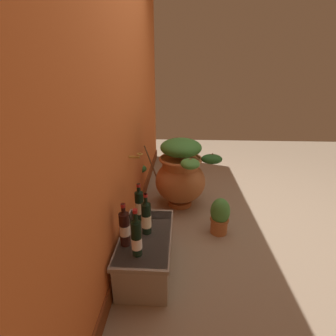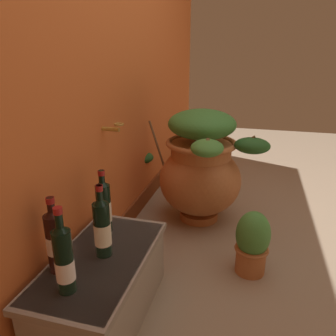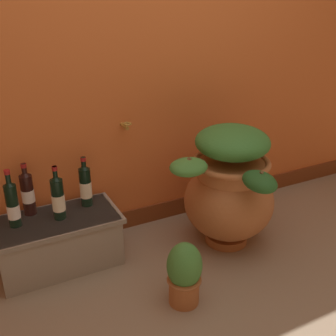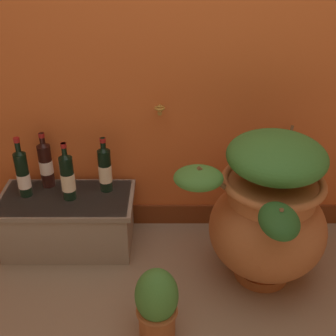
% 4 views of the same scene
% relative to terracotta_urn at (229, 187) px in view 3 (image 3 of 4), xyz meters
% --- Properties ---
extents(ground_plane, '(7.00, 7.00, 0.00)m').
position_rel_terracotta_urn_xyz_m(ground_plane, '(-0.38, -0.63, -0.40)').
color(ground_plane, gray).
extents(back_wall, '(4.40, 0.33, 2.60)m').
position_rel_terracotta_urn_xyz_m(back_wall, '(-0.38, 0.57, 0.89)').
color(back_wall, '#D6662D').
rests_on(back_wall, ground_plane).
extents(terracotta_urn, '(0.79, 1.07, 0.81)m').
position_rel_terracotta_urn_xyz_m(terracotta_urn, '(0.00, 0.00, 0.00)').
color(terracotta_urn, '#B26638').
rests_on(terracotta_urn, ground_plane).
extents(stone_ledge, '(0.74, 0.39, 0.32)m').
position_rel_terracotta_urn_xyz_m(stone_ledge, '(-1.05, 0.25, -0.23)').
color(stone_ledge, '#9E9384').
rests_on(stone_ledge, ground_plane).
extents(wine_bottle_left, '(0.07, 0.07, 0.33)m').
position_rel_terracotta_urn_xyz_m(wine_bottle_left, '(-1.02, 0.25, 0.06)').
color(wine_bottle_left, black).
rests_on(wine_bottle_left, stone_ledge).
extents(wine_bottle_middle, '(0.07, 0.07, 0.35)m').
position_rel_terracotta_urn_xyz_m(wine_bottle_middle, '(-1.27, 0.28, 0.06)').
color(wine_bottle_middle, black).
rests_on(wine_bottle_middle, stone_ledge).
extents(wine_bottle_right, '(0.08, 0.08, 0.33)m').
position_rel_terracotta_urn_xyz_m(wine_bottle_right, '(-1.17, 0.38, 0.07)').
color(wine_bottle_right, black).
rests_on(wine_bottle_right, stone_ledge).
extents(wine_bottle_back, '(0.07, 0.07, 0.32)m').
position_rel_terracotta_urn_xyz_m(wine_bottle_back, '(-0.83, 0.33, 0.06)').
color(wine_bottle_back, black).
rests_on(wine_bottle_back, stone_ledge).
extents(potted_shrub, '(0.19, 0.19, 0.37)m').
position_rel_terracotta_urn_xyz_m(potted_shrub, '(-0.54, -0.39, -0.21)').
color(potted_shrub, '#B26638').
rests_on(potted_shrub, ground_plane).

